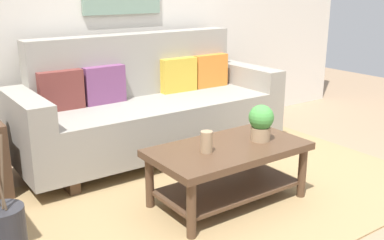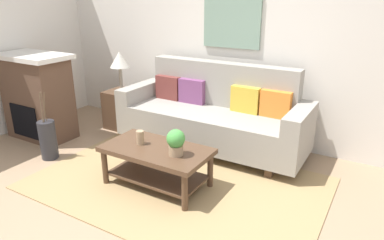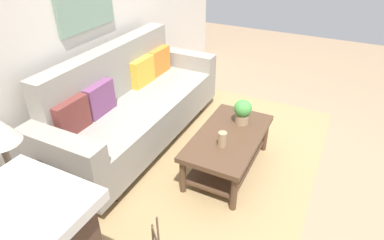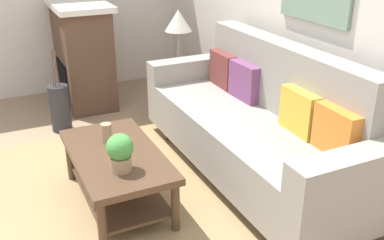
% 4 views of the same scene
% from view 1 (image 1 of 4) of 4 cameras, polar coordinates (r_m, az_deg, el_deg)
% --- Properties ---
extents(ground_plane, '(9.79, 9.79, 0.00)m').
position_cam_1_polar(ground_plane, '(3.17, 11.10, -11.92)').
color(ground_plane, '#9E7F60').
extents(wall_back, '(5.79, 0.10, 2.70)m').
position_cam_1_polar(wall_back, '(4.45, -7.93, 14.61)').
color(wall_back, silver).
rests_on(wall_back, ground_plane).
extents(area_rug, '(2.97, 1.96, 0.01)m').
position_cam_1_polar(area_rug, '(3.48, 5.13, -8.77)').
color(area_rug, '#A38456').
rests_on(area_rug, ground_plane).
extents(couch, '(2.40, 0.84, 1.08)m').
position_cam_1_polar(couch, '(4.07, -5.24, 1.40)').
color(couch, gray).
rests_on(couch, ground_plane).
extents(throw_pillow_maroon, '(0.36, 0.13, 0.32)m').
position_cam_1_polar(throw_pillow_maroon, '(3.82, -16.23, 3.62)').
color(throw_pillow_maroon, brown).
rests_on(throw_pillow_maroon, couch).
extents(throw_pillow_plum, '(0.36, 0.13, 0.32)m').
position_cam_1_polar(throw_pillow_plum, '(3.95, -11.03, 4.41)').
color(throw_pillow_plum, '#7A4270').
rests_on(throw_pillow_plum, couch).
extents(throw_pillow_mustard, '(0.36, 0.13, 0.32)m').
position_cam_1_polar(throw_pillow_mustard, '(4.31, -1.78, 5.72)').
color(throw_pillow_mustard, gold).
rests_on(throw_pillow_mustard, couch).
extents(throw_pillow_orange, '(0.36, 0.13, 0.32)m').
position_cam_1_polar(throw_pillow_orange, '(4.53, 2.26, 6.25)').
color(throw_pillow_orange, orange).
rests_on(throw_pillow_orange, couch).
extents(coffee_table, '(1.10, 0.60, 0.43)m').
position_cam_1_polar(coffee_table, '(3.18, 4.56, -5.25)').
color(coffee_table, '#513826').
rests_on(coffee_table, ground_plane).
extents(tabletop_vase, '(0.08, 0.08, 0.15)m').
position_cam_1_polar(tabletop_vase, '(2.99, 1.84, -2.77)').
color(tabletop_vase, tan).
rests_on(tabletop_vase, coffee_table).
extents(potted_plant_tabletop, '(0.18, 0.18, 0.26)m').
position_cam_1_polar(potted_plant_tabletop, '(3.23, 8.70, -0.19)').
color(potted_plant_tabletop, tan).
rests_on(potted_plant_tabletop, coffee_table).
extents(floor_vase_branch_a, '(0.05, 0.04, 0.36)m').
position_cam_1_polar(floor_vase_branch_a, '(2.31, -22.84, -6.10)').
color(floor_vase_branch_a, brown).
rests_on(floor_vase_branch_a, floor_vase).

